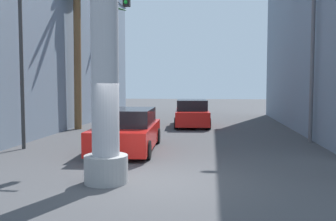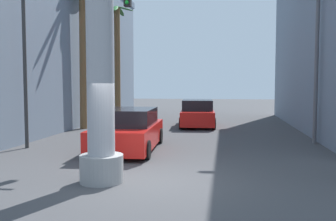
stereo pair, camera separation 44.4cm
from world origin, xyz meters
The scene contains 9 objects.
ground_plane centered at (0.00, 10.00, 0.00)m, with size 87.02×87.02×0.00m, color #424244.
building_left centered at (-9.75, 11.96, 4.88)m, with size 7.12×24.54×9.74m.
street_lamp centered at (5.32, 7.15, 4.13)m, with size 2.28×0.28×6.82m.
traffic_light_mast centered at (-4.23, 4.26, 4.32)m, with size 4.86×0.32×6.18m.
car_lead centered at (-1.64, 4.41, 0.74)m, with size 2.34×4.96×1.56m.
car_far centered at (0.34, 12.83, 0.74)m, with size 2.28×4.65×1.56m.
palm_tree_far_left centered at (-5.83, 17.31, 4.58)m, with size 2.35×2.39×8.14m.
palm_tree_mid_right centered at (6.10, 11.24, 5.32)m, with size 2.46×2.51×8.27m.
palm_tree_mid_left centered at (-5.81, 10.66, 4.90)m, with size 2.70×2.78×8.05m.
Camera 1 is at (1.49, -9.21, 2.48)m, focal length 40.00 mm.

